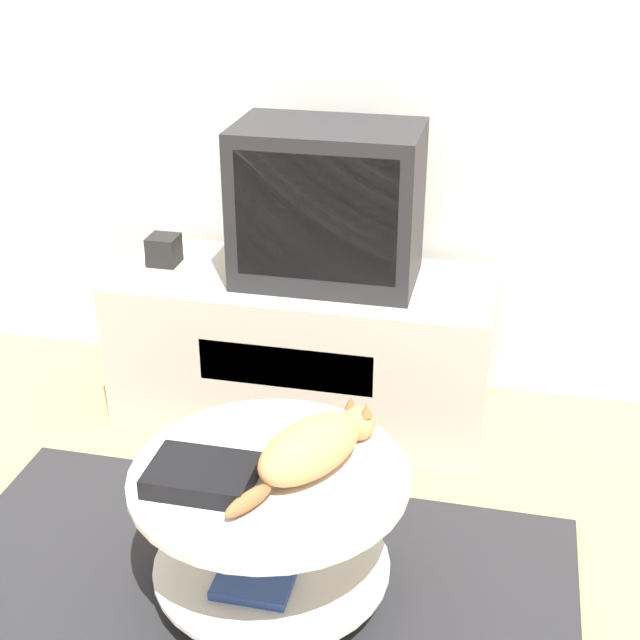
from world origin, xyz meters
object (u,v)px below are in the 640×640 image
(speaker, at_px, (164,250))
(cat, at_px, (314,447))
(dvd_box, at_px, (202,475))
(tv, at_px, (328,205))

(speaker, bearing_deg, cat, -50.50)
(dvd_box, height_order, cat, cat)
(tv, xyz_separation_m, speaker, (-0.62, 0.00, -0.22))
(tv, distance_m, cat, 1.03)
(tv, bearing_deg, dvd_box, -95.00)
(cat, bearing_deg, speaker, 68.05)
(cat, bearing_deg, tv, 38.68)
(tv, relative_size, dvd_box, 2.32)
(speaker, distance_m, dvd_box, 1.22)
(speaker, height_order, cat, speaker)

